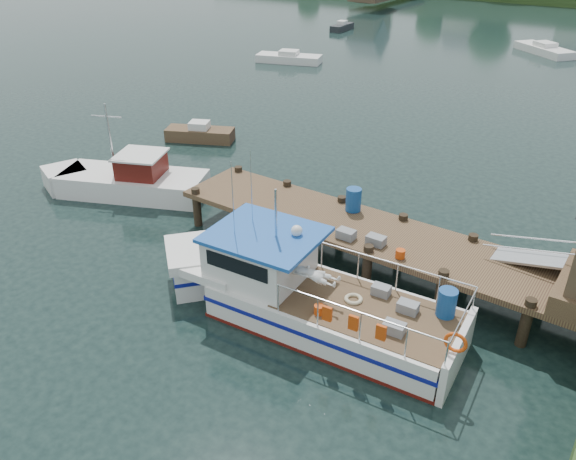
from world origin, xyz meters
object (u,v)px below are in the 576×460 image
Objects in this scene: moored_e at (342,27)px; dock at (531,254)px; work_boat at (126,180)px; moored_d at (544,49)px; lobster_boat at (296,292)px; moored_a at (289,58)px; moored_rowboat at (200,133)px.

dock is at bearing -68.12° from moored_e.
moored_d is at bearing 55.19° from work_boat.
work_boat is at bearing -176.68° from dock.
dock is 2.23× the size of work_boat.
moored_a is at bearing 120.64° from lobster_boat.
moored_a is (-6.78, 18.21, -0.03)m from moored_rowboat.
lobster_boat is at bearing -107.64° from moored_d.
moored_rowboat is 0.67× the size of moored_a.
moored_d reaches higher than moored_e.
moored_a is 16.24m from moored_e.
dock is 2.81× the size of moored_d.
moored_e is (-23.81, 43.71, -0.53)m from lobster_boat.
moored_rowboat is 35.50m from moored_d.
work_boat is at bearing -122.68° from moored_d.
moored_d is 1.63× the size of moored_e.
moored_e is at bearing 83.57° from work_boat.
moored_e is (-4.02, 15.74, -0.00)m from moored_a.
lobster_boat reaches higher than dock.
work_boat reaches higher than moored_e.
dock is 49.52m from moored_e.
lobster_boat is (-5.55, -3.88, -1.35)m from dock.
work_boat is (-11.05, 2.92, -0.25)m from lobster_boat.
work_boat is 7.13m from moored_rowboat.
lobster_boat is 1.75× the size of moored_d.
moored_a is at bearing -90.19° from moored_e.
moored_e is at bearing 111.80° from moored_rowboat.
moored_d is at bearing 77.91° from moored_rowboat.
moored_d is (-3.08, 43.86, -0.51)m from lobster_boat.
lobster_boat is 2.70× the size of moored_rowboat.
lobster_boat is 49.78m from moored_e.
moored_a is at bearing 114.58° from moored_rowboat.
dock is 40.94m from moored_d.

